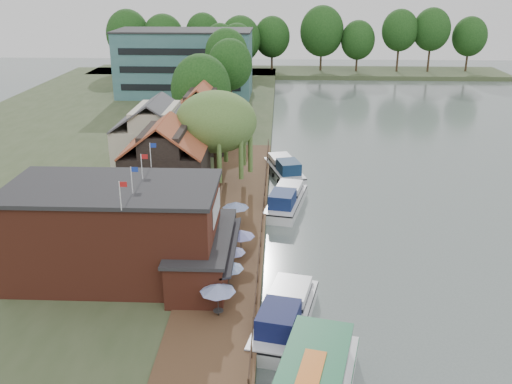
{
  "coord_description": "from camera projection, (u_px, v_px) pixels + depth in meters",
  "views": [
    {
      "loc": [
        -3.81,
        -39.27,
        22.38
      ],
      "look_at": [
        -6.0,
        12.0,
        3.0
      ],
      "focal_mm": 40.0,
      "sensor_mm": 36.0,
      "label": 1
    }
  ],
  "objects": [
    {
      "name": "bank_tree_2",
      "position": [
        227.0,
        69.0,
        96.1
      ],
      "size": [
        7.15,
        7.15,
        13.61
      ],
      "primitive_type": null,
      "color": "#143811",
      "rests_on": "land_bank"
    },
    {
      "name": "cottage_c",
      "position": [
        201.0,
        118.0,
        74.0
      ],
      "size": [
        7.6,
        7.6,
        8.5
      ],
      "primitive_type": null,
      "color": "black",
      "rests_on": "land_bank"
    },
    {
      "name": "cruiser_0",
      "position": [
        285.0,
        310.0,
        38.45
      ],
      "size": [
        5.68,
        11.26,
        2.64
      ],
      "primitive_type": null,
      "rotation": [
        0.0,
        0.0,
        -0.21
      ],
      "color": "white",
      "rests_on": "ground"
    },
    {
      "name": "bank_tree_4",
      "position": [
        237.0,
        53.0,
        121.86
      ],
      "size": [
        7.38,
        7.38,
        12.44
      ],
      "primitive_type": null,
      "color": "#143811",
      "rests_on": "land_bank"
    },
    {
      "name": "bank_tree_5",
      "position": [
        220.0,
        50.0,
        129.22
      ],
      "size": [
        7.09,
        7.09,
        11.87
      ],
      "primitive_type": null,
      "color": "#143811",
      "rests_on": "land_bank"
    },
    {
      "name": "umbrella_4",
      "position": [
        227.0,
        231.0,
        48.08
      ],
      "size": [
        1.96,
        1.96,
        2.38
      ],
      "primitive_type": null,
      "color": "#1B4198",
      "rests_on": "quay_deck"
    },
    {
      "name": "ground",
      "position": [
        326.0,
        283.0,
        44.46
      ],
      "size": [
        260.0,
        260.0,
        0.0
      ],
      "primitive_type": "plane",
      "color": "#576462",
      "rests_on": "ground"
    },
    {
      "name": "umbrella_3",
      "position": [
        241.0,
        243.0,
        45.88
      ],
      "size": [
        2.25,
        2.25,
        2.38
      ],
      "primitive_type": null,
      "color": "#1B2097",
      "rests_on": "quay_deck"
    },
    {
      "name": "willow",
      "position": [
        216.0,
        140.0,
        60.44
      ],
      "size": [
        8.6,
        8.6,
        10.43
      ],
      "primitive_type": null,
      "color": "#476B2D",
      "rests_on": "land_bank"
    },
    {
      "name": "quay_rail",
      "position": [
        263.0,
        212.0,
        53.95
      ],
      "size": [
        0.2,
        49.0,
        1.0
      ],
      "primitive_type": null,
      "color": "black",
      "rests_on": "land_bank"
    },
    {
      "name": "pub",
      "position": [
        141.0,
        231.0,
        42.44
      ],
      "size": [
        20.0,
        11.0,
        7.3
      ],
      "primitive_type": null,
      "color": "maroon",
      "rests_on": "land_bank"
    },
    {
      "name": "cottage_a",
      "position": [
        166.0,
        162.0,
        56.29
      ],
      "size": [
        8.6,
        7.6,
        8.5
      ],
      "primitive_type": null,
      "color": "black",
      "rests_on": "land_bank"
    },
    {
      "name": "umbrella_2",
      "position": [
        233.0,
        260.0,
        43.2
      ],
      "size": [
        1.99,
        1.99,
        2.38
      ],
      "primitive_type": null,
      "color": "navy",
      "rests_on": "quay_deck"
    },
    {
      "name": "umbrella_0",
      "position": [
        218.0,
        300.0,
        37.85
      ],
      "size": [
        2.41,
        2.41,
        2.38
      ],
      "primitive_type": null,
      "color": "navy",
      "rests_on": "quay_deck"
    },
    {
      "name": "umbrella_5",
      "position": [
        236.0,
        214.0,
        51.56
      ],
      "size": [
        2.42,
        2.42,
        2.38
      ],
      "primitive_type": null,
      "color": "navy",
      "rests_on": "quay_deck"
    },
    {
      "name": "cruiser_1",
      "position": [
        286.0,
        197.0,
        58.32
      ],
      "size": [
        5.29,
        10.78,
        2.52
      ],
      "primitive_type": null,
      "rotation": [
        0.0,
        0.0,
        -0.2
      ],
      "color": "silver",
      "rests_on": "ground"
    },
    {
      "name": "hotel_block",
      "position": [
        185.0,
        63.0,
        108.24
      ],
      "size": [
        25.4,
        12.4,
        12.3
      ],
      "primitive_type": null,
      "color": "#38666B",
      "rests_on": "land_bank"
    },
    {
      "name": "umbrella_1",
      "position": [
        229.0,
        276.0,
        40.82
      ],
      "size": [
        2.22,
        2.22,
        2.38
      ],
      "primitive_type": null,
      "color": "navy",
      "rests_on": "quay_deck"
    },
    {
      "name": "bank_tree_1",
      "position": [
        230.0,
        81.0,
        87.92
      ],
      "size": [
        6.82,
        6.82,
        12.81
      ],
      "primitive_type": null,
      "color": "#143811",
      "rests_on": "land_bank"
    },
    {
      "name": "cruiser_2",
      "position": [
        284.0,
        166.0,
        67.91
      ],
      "size": [
        5.84,
        10.73,
        2.49
      ],
      "primitive_type": null,
      "rotation": [
        0.0,
        0.0,
        0.26
      ],
      "color": "silver",
      "rests_on": "ground"
    },
    {
      "name": "quay_deck",
      "position": [
        234.0,
        218.0,
        53.75
      ],
      "size": [
        6.0,
        50.0,
        0.1
      ],
      "primitive_type": "cube",
      "color": "#47301E",
      "rests_on": "land_bank"
    },
    {
      "name": "land_bank",
      "position": [
        89.0,
        147.0,
        78.19
      ],
      "size": [
        50.0,
        140.0,
        1.0
      ],
      "primitive_type": "cube",
      "color": "#384728",
      "rests_on": "ground"
    },
    {
      "name": "cottage_b",
      "position": [
        157.0,
        136.0,
        65.75
      ],
      "size": [
        9.6,
        8.6,
        8.5
      ],
      "primitive_type": null,
      "color": "beige",
      "rests_on": "land_bank"
    },
    {
      "name": "bank_tree_0",
      "position": [
        201.0,
        94.0,
        81.33
      ],
      "size": [
        8.55,
        8.55,
        11.44
      ],
      "primitive_type": null,
      "color": "#143811",
      "rests_on": "land_bank"
    },
    {
      "name": "bank_tree_3",
      "position": [
        209.0,
        58.0,
        117.23
      ],
      "size": [
        6.72,
        6.72,
        11.63
      ],
      "primitive_type": null,
      "color": "#143811",
      "rests_on": "land_bank"
    }
  ]
}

